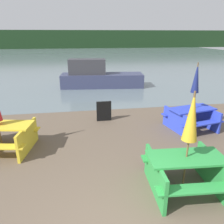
{
  "coord_description": "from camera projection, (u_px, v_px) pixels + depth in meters",
  "views": [
    {
      "loc": [
        -0.53,
        -2.15,
        3.09
      ],
      "look_at": [
        0.46,
        4.05,
        0.85
      ],
      "focal_mm": 35.0,
      "sensor_mm": 36.0,
      "label": 1
    }
  ],
  "objects": [
    {
      "name": "water",
      "position": [
        80.0,
        56.0,
        32.62
      ],
      "size": [
        60.0,
        50.0,
        0.0
      ],
      "color": "slate",
      "rests_on": "ground_plane"
    },
    {
      "name": "boat",
      "position": [
        98.0,
        77.0,
        13.39
      ],
      "size": [
        5.07,
        1.84,
        1.7
      ],
      "rotation": [
        0.0,
        0.0,
        -0.1
      ],
      "color": "#333856",
      "rests_on": "water"
    },
    {
      "name": "picnic_table_green",
      "position": [
        185.0,
        170.0,
        4.47
      ],
      "size": [
        1.61,
        1.47,
        0.79
      ],
      "rotation": [
        0.0,
        0.0,
        -0.06
      ],
      "color": "green",
      "rests_on": "ground_plane"
    },
    {
      "name": "umbrella_navy",
      "position": [
        196.0,
        79.0,
        6.99
      ],
      "size": [
        0.26,
        0.26,
        2.26
      ],
      "color": "brown",
      "rests_on": "ground_plane"
    },
    {
      "name": "umbrella_gold",
      "position": [
        192.0,
        117.0,
        4.08
      ],
      "size": [
        0.29,
        0.29,
        2.13
      ],
      "color": "brown",
      "rests_on": "ground_plane"
    },
    {
      "name": "picnic_table_blue",
      "position": [
        191.0,
        117.0,
        7.43
      ],
      "size": [
        1.75,
        1.66,
        0.75
      ],
      "rotation": [
        0.0,
        0.0,
        0.2
      ],
      "color": "blue",
      "rests_on": "ground_plane"
    },
    {
      "name": "picnic_table_yellow",
      "position": [
        0.0,
        135.0,
        6.02
      ],
      "size": [
        1.98,
        1.66,
        0.78
      ],
      "rotation": [
        0.0,
        0.0,
        -0.17
      ],
      "color": "yellow",
      "rests_on": "ground_plane"
    },
    {
      "name": "signboard",
      "position": [
        104.0,
        111.0,
        8.17
      ],
      "size": [
        0.55,
        0.08,
        0.75
      ],
      "color": "black",
      "rests_on": "ground_plane"
    },
    {
      "name": "far_treeline",
      "position": [
        77.0,
        39.0,
        50.54
      ],
      "size": [
        80.0,
        1.6,
        4.0
      ],
      "color": "#193319",
      "rests_on": "water"
    }
  ]
}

